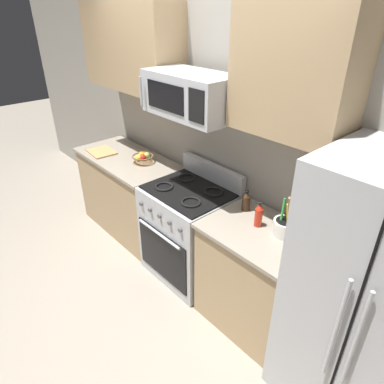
{
  "coord_description": "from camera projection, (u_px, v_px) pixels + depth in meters",
  "views": [
    {
      "loc": [
        2.0,
        -1.09,
        2.38
      ],
      "look_at": [
        0.19,
        0.53,
        1.03
      ],
      "focal_mm": 31.96,
      "sensor_mm": 36.0,
      "label": 1
    }
  ],
  "objects": [
    {
      "name": "range_oven",
      "position": [
        189.0,
        232.0,
        3.25
      ],
      "size": [
        0.76,
        0.68,
        1.09
      ],
      "color": "#B2B5BA",
      "rests_on": "ground"
    },
    {
      "name": "fruit_basket",
      "position": [
        143.0,
        158.0,
        3.57
      ],
      "size": [
        0.22,
        0.22,
        0.11
      ],
      "color": "brown",
      "rests_on": "counter_left"
    },
    {
      "name": "cutting_board",
      "position": [
        102.0,
        152.0,
        3.82
      ],
      "size": [
        0.34,
        0.28,
        0.02
      ],
      "primitive_type": "cube",
      "rotation": [
        0.0,
        0.0,
        -0.09
      ],
      "color": "tan",
      "rests_on": "counter_left"
    },
    {
      "name": "microwave",
      "position": [
        191.0,
        94.0,
        2.64
      ],
      "size": [
        0.78,
        0.44,
        0.33
      ],
      "color": "#B2B5BA"
    },
    {
      "name": "upper_cabinets_right",
      "position": [
        295.0,
        73.0,
        2.08
      ],
      "size": [
        0.79,
        0.34,
        0.79
      ],
      "color": "tan"
    },
    {
      "name": "bottle_hot_sauce",
      "position": [
        259.0,
        215.0,
        2.53
      ],
      "size": [
        0.06,
        0.06,
        0.2
      ],
      "color": "red",
      "rests_on": "counter_right"
    },
    {
      "name": "counter_left",
      "position": [
        130.0,
        194.0,
        3.93
      ],
      "size": [
        1.28,
        0.64,
        0.91
      ],
      "color": "tan",
      "rests_on": "ground"
    },
    {
      "name": "refrigerator",
      "position": [
        376.0,
        303.0,
        1.97
      ],
      "size": [
        0.89,
        0.75,
        1.72
      ],
      "color": "#B2B5BA",
      "rests_on": "ground"
    },
    {
      "name": "utensil_crock",
      "position": [
        285.0,
        226.0,
        2.44
      ],
      "size": [
        0.17,
        0.17,
        0.34
      ],
      "color": "white",
      "rests_on": "counter_right"
    },
    {
      "name": "wall_back",
      "position": [
        221.0,
        140.0,
        3.07
      ],
      "size": [
        8.0,
        0.1,
        2.6
      ],
      "primitive_type": "cube",
      "color": "#9E998E",
      "rests_on": "ground"
    },
    {
      "name": "upper_cabinets_left",
      "position": [
        130.0,
        47.0,
        3.28
      ],
      "size": [
        1.27,
        0.34,
        0.79
      ],
      "color": "tan"
    },
    {
      "name": "bottle_soy",
      "position": [
        246.0,
        201.0,
        2.73
      ],
      "size": [
        0.06,
        0.06,
        0.18
      ],
      "color": "#382314",
      "rests_on": "counter_right"
    },
    {
      "name": "ground_plane",
      "position": [
        135.0,
        302.0,
        3.09
      ],
      "size": [
        16.0,
        16.0,
        0.0
      ],
      "primitive_type": "plane",
      "color": "gray"
    },
    {
      "name": "counter_right",
      "position": [
        254.0,
        276.0,
        2.74
      ],
      "size": [
        0.8,
        0.64,
        0.91
      ],
      "color": "tan",
      "rests_on": "ground"
    }
  ]
}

